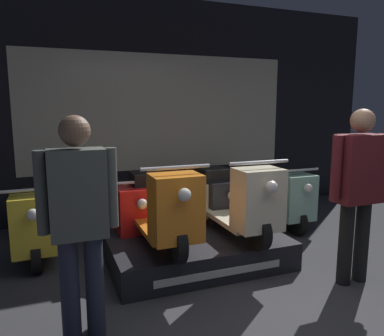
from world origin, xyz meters
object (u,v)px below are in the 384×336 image
(scooter_backrow_0, at_px, (36,222))
(scooter_backrow_2, at_px, (206,205))
(scooter_display_left, at_px, (159,207))
(person_right_browsing, at_px, (358,183))
(scooter_backrow_1, at_px, (128,213))
(scooter_backrow_3, at_px, (273,198))
(person_left_browsing, at_px, (79,216))
(scooter_display_right, at_px, (232,200))

(scooter_backrow_0, distance_m, scooter_backrow_2, 2.07)
(scooter_display_left, height_order, person_right_browsing, person_right_browsing)
(scooter_backrow_0, height_order, scooter_backrow_1, same)
(scooter_backrow_3, bearing_deg, scooter_display_left, -155.19)
(scooter_backrow_0, height_order, scooter_backrow_3, same)
(scooter_backrow_0, bearing_deg, scooter_backrow_1, 0.00)
(scooter_backrow_3, height_order, person_left_browsing, person_left_browsing)
(person_right_browsing, bearing_deg, scooter_backrow_3, 79.95)
(scooter_backrow_3, bearing_deg, scooter_backrow_2, 180.00)
(scooter_display_right, xyz_separation_m, person_right_browsing, (0.79, -0.94, 0.30))
(scooter_display_right, height_order, person_right_browsing, person_right_browsing)
(scooter_backrow_0, bearing_deg, person_right_browsing, -33.48)
(scooter_backrow_1, xyz_separation_m, person_right_browsing, (1.74, -1.84, 0.59))
(scooter_backrow_0, xyz_separation_m, scooter_backrow_2, (2.07, 0.00, 0.00))
(scooter_display_left, relative_size, person_left_browsing, 0.96)
(scooter_backrow_2, height_order, scooter_backrow_3, same)
(scooter_backrow_2, xyz_separation_m, person_left_browsing, (-1.73, -1.84, 0.55))
(scooter_backrow_1, bearing_deg, scooter_display_left, -81.49)
(scooter_display_left, relative_size, scooter_backrow_3, 1.00)
(scooter_display_left, relative_size, scooter_display_right, 1.00)
(scooter_backrow_1, bearing_deg, scooter_backrow_2, 0.00)
(scooter_display_left, height_order, scooter_backrow_1, scooter_display_left)
(scooter_backrow_3, bearing_deg, scooter_backrow_0, 180.00)
(person_right_browsing, bearing_deg, person_left_browsing, 180.00)
(scooter_backrow_0, relative_size, person_left_browsing, 0.96)
(scooter_backrow_3, height_order, person_right_browsing, person_right_browsing)
(scooter_display_left, height_order, scooter_backrow_0, scooter_display_left)
(scooter_backrow_0, relative_size, scooter_backrow_3, 1.00)
(scooter_display_left, distance_m, scooter_backrow_1, 0.95)
(scooter_backrow_2, relative_size, person_right_browsing, 0.94)
(scooter_display_right, relative_size, scooter_backrow_2, 1.00)
(scooter_backrow_0, xyz_separation_m, scooter_backrow_1, (1.03, 0.00, 0.00))
(scooter_backrow_3, xyz_separation_m, person_right_browsing, (-0.33, -1.84, 0.59))
(scooter_backrow_0, relative_size, person_right_browsing, 0.94)
(scooter_display_left, relative_size, scooter_backrow_1, 1.00)
(scooter_display_right, distance_m, person_left_browsing, 1.92)
(scooter_backrow_2, bearing_deg, scooter_backrow_0, 180.00)
(person_left_browsing, bearing_deg, person_right_browsing, 0.00)
(scooter_display_right, height_order, person_left_browsing, person_left_browsing)
(scooter_backrow_3, bearing_deg, scooter_display_right, -141.32)
(scooter_backrow_1, bearing_deg, person_right_browsing, -46.50)
(person_left_browsing, relative_size, person_right_browsing, 0.98)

